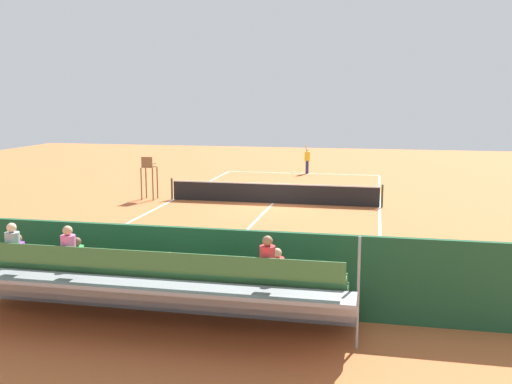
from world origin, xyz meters
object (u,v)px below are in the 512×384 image
Objects in this scene: tennis_racket at (293,172)px; equipment_bag at (235,295)px; umpire_chair at (149,173)px; tennis_player at (307,158)px; tennis_net at (273,193)px; tennis_ball_near at (310,176)px; bleacher_stand at (146,286)px; courtside_bench at (299,283)px.

equipment_bag is at bearing 94.79° from tennis_racket.
tennis_player is (-6.52, -11.24, -0.30)m from umpire_chair.
tennis_net is at bearing 93.27° from tennis_racket.
umpire_chair is 3.75× the size of tennis_racket.
tennis_ball_near is at bearing -88.15° from equipment_bag.
bleacher_stand is (0.11, 15.35, 0.46)m from tennis_net.
courtside_bench is 3.15× the size of tennis_racket.
umpire_chair reaches higher than courtside_bench.
equipment_bag is at bearing 92.60° from tennis_player.
tennis_racket is (0.66, -11.48, -0.49)m from tennis_net.
courtside_bench is at bearing 96.33° from tennis_player.
umpire_chair is 13.03m from tennis_racket.
equipment_bag is (-1.43, 13.40, -0.32)m from tennis_net.
tennis_player is (-0.43, -26.36, 0.05)m from bleacher_stand.
bleacher_stand reaches higher than tennis_player.
umpire_chair is at bearing 64.68° from tennis_racket.
umpire_chair is 32.42× the size of tennis_ball_near.
tennis_net reaches higher than courtside_bench.
tennis_racket is at bearing -88.84° from bleacher_stand.
umpire_chair reaches higher than tennis_net.
umpire_chair is at bearing 59.90° from tennis_player.
tennis_player is 29.18× the size of tennis_ball_near.
tennis_ball_near is at bearing 126.99° from tennis_racket.
courtside_bench is 0.93× the size of tennis_player.
tennis_racket is at bearing -53.01° from tennis_ball_near.
equipment_bag is 24.97m from tennis_racket.
courtside_bench is at bearing 98.43° from tennis_racket.
bleacher_stand is at bearing 33.68° from courtside_bench.
courtside_bench reaches higher than equipment_bag.
courtside_bench is (-3.01, 13.27, 0.06)m from tennis_net.
courtside_bench is at bearing 125.25° from umpire_chair.
equipment_bag is 24.45m from tennis_player.
tennis_net is 5.72× the size of courtside_bench.
bleacher_stand is 26.86m from tennis_racket.
tennis_net is 15.36m from bleacher_stand.
umpire_chair reaches higher than tennis_ball_near.
tennis_player is at bearing -120.10° from umpire_chair.
equipment_bag is at bearing 120.09° from umpire_chair.
tennis_player is at bearing -87.40° from equipment_bag.
bleacher_stand is 16.30m from umpire_chair.
umpire_chair reaches higher than tennis_racket.
tennis_ball_near is at bearing -124.69° from umpire_chair.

